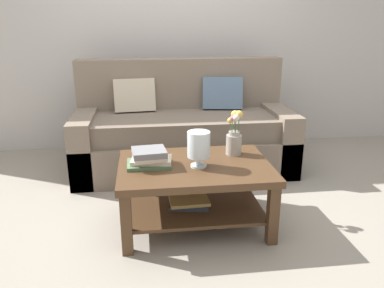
{
  "coord_description": "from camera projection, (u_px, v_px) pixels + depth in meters",
  "views": [
    {
      "loc": [
        -0.35,
        -2.79,
        1.44
      ],
      "look_at": [
        -0.01,
        -0.16,
        0.57
      ],
      "focal_mm": 35.79,
      "sensor_mm": 36.0,
      "label": 1
    }
  ],
  "objects": [
    {
      "name": "glass_hurricane_vase",
      "position": [
        199.0,
        146.0,
        2.6
      ],
      "size": [
        0.16,
        0.16,
        0.25
      ],
      "color": "silver",
      "rests_on": "coffee_table"
    },
    {
      "name": "flower_pitcher",
      "position": [
        234.0,
        137.0,
        2.85
      ],
      "size": [
        0.12,
        0.12,
        0.34
      ],
      "color": "#9E998E",
      "rests_on": "coffee_table"
    },
    {
      "name": "couch",
      "position": [
        183.0,
        132.0,
        3.82
      ],
      "size": [
        2.09,
        0.9,
        1.06
      ],
      "color": "#7A6B5B",
      "rests_on": "ground"
    },
    {
      "name": "ground_plane",
      "position": [
        191.0,
        204.0,
        3.12
      ],
      "size": [
        10.0,
        10.0,
        0.0
      ],
      "primitive_type": "plane",
      "color": "gray"
    },
    {
      "name": "back_wall",
      "position": [
        172.0,
        27.0,
        4.26
      ],
      "size": [
        6.4,
        0.12,
        2.7
      ],
      "primitive_type": "cube",
      "color": "#BCB7B2",
      "rests_on": "ground"
    },
    {
      "name": "book_stack_main",
      "position": [
        150.0,
        158.0,
        2.64
      ],
      "size": [
        0.32,
        0.23,
        0.12
      ],
      "color": "#51704C",
      "rests_on": "coffee_table"
    },
    {
      "name": "coffee_table",
      "position": [
        194.0,
        181.0,
        2.73
      ],
      "size": [
        1.06,
        0.76,
        0.47
      ],
      "color": "#4C331E",
      "rests_on": "ground"
    }
  ]
}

